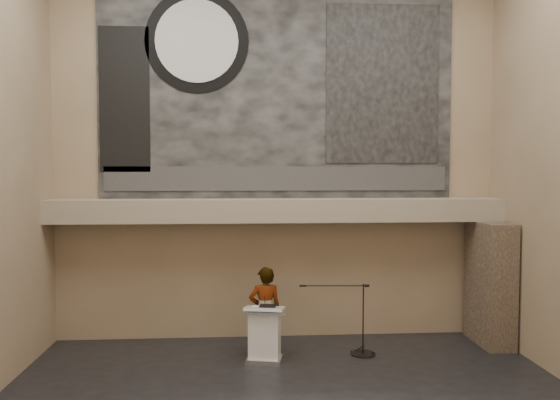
{
  "coord_description": "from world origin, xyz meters",
  "views": [
    {
      "loc": [
        -0.8,
        -8.42,
        3.82
      ],
      "look_at": [
        0.0,
        3.2,
        3.2
      ],
      "focal_mm": 35.0,
      "sensor_mm": 36.0,
      "label": 1
    }
  ],
  "objects": [
    {
      "name": "wall_front",
      "position": [
        0.0,
        -4.0,
        4.25
      ],
      "size": [
        10.0,
        0.02,
        8.5
      ],
      "primitive_type": "cube",
      "color": "#857354",
      "rests_on": "floor"
    },
    {
      "name": "stone_pier",
      "position": [
        4.65,
        3.15,
        1.35
      ],
      "size": [
        0.6,
        1.4,
        2.7
      ],
      "primitive_type": "cube",
      "color": "#423428",
      "rests_on": "floor"
    },
    {
      "name": "soffit",
      "position": [
        0.0,
        3.6,
        2.95
      ],
      "size": [
        10.0,
        0.8,
        0.5
      ],
      "primitive_type": "cube",
      "color": "gray",
      "rests_on": "wall_back"
    },
    {
      "name": "banner_clock_rim",
      "position": [
        -1.8,
        3.93,
        6.7
      ],
      "size": [
        2.3,
        0.02,
        2.3
      ],
      "primitive_type": "cylinder",
      "rotation": [
        1.57,
        0.0,
        0.0
      ],
      "color": "black",
      "rests_on": "banner"
    },
    {
      "name": "lectern",
      "position": [
        -0.37,
        2.36,
        0.55
      ],
      "size": [
        0.87,
        0.69,
        1.14
      ],
      "rotation": [
        0.0,
        0.0,
        -0.21
      ],
      "color": "silver",
      "rests_on": "floor"
    },
    {
      "name": "banner_clock_face",
      "position": [
        -1.8,
        3.91,
        6.7
      ],
      "size": [
        1.84,
        0.02,
        1.84
      ],
      "primitive_type": "cylinder",
      "rotation": [
        1.57,
        0.0,
        0.0
      ],
      "color": "silver",
      "rests_on": "banner"
    },
    {
      "name": "wall_back",
      "position": [
        0.0,
        4.0,
        4.25
      ],
      "size": [
        10.0,
        0.02,
        8.5
      ],
      "primitive_type": "cube",
      "color": "#857354",
      "rests_on": "floor"
    },
    {
      "name": "speaker_person",
      "position": [
        -0.34,
        2.7,
        0.92
      ],
      "size": [
        0.73,
        0.53,
        1.85
      ],
      "primitive_type": "imported",
      "rotation": [
        0.0,
        0.0,
        3.27
      ],
      "color": "white",
      "rests_on": "floor"
    },
    {
      "name": "banner_brick_print",
      "position": [
        -3.4,
        3.93,
        5.4
      ],
      "size": [
        1.1,
        0.02,
        3.2
      ],
      "primitive_type": "cube",
      "color": "black",
      "rests_on": "banner"
    },
    {
      "name": "sprinkler_left",
      "position": [
        -1.6,
        3.55,
        2.67
      ],
      "size": [
        0.04,
        0.04,
        0.06
      ],
      "primitive_type": "cylinder",
      "color": "#B2893D",
      "rests_on": "soffit"
    },
    {
      "name": "banner_text_strip",
      "position": [
        0.0,
        3.93,
        3.65
      ],
      "size": [
        7.76,
        0.02,
        0.55
      ],
      "primitive_type": "cube",
      "color": "#2F2F2F",
      "rests_on": "banner"
    },
    {
      "name": "sprinkler_right",
      "position": [
        1.9,
        3.55,
        2.67
      ],
      "size": [
        0.04,
        0.04,
        0.06
      ],
      "primitive_type": "cylinder",
      "color": "#B2893D",
      "rests_on": "soffit"
    },
    {
      "name": "banner",
      "position": [
        0.0,
        3.97,
        5.7
      ],
      "size": [
        8.0,
        0.05,
        5.0
      ],
      "primitive_type": "cube",
      "color": "black",
      "rests_on": "wall_back"
    },
    {
      "name": "banner_building_print",
      "position": [
        2.4,
        3.93,
        5.8
      ],
      "size": [
        2.6,
        0.02,
        3.6
      ],
      "primitive_type": "cube",
      "color": "black",
      "rests_on": "banner"
    },
    {
      "name": "mic_stand",
      "position": [
        1.64,
        2.61,
        0.23
      ],
      "size": [
        1.59,
        0.52,
        1.49
      ],
      "rotation": [
        0.0,
        0.0,
        -0.06
      ],
      "color": "black",
      "rests_on": "floor"
    },
    {
      "name": "binder",
      "position": [
        -0.3,
        2.34,
        1.12
      ],
      "size": [
        0.36,
        0.31,
        0.04
      ],
      "primitive_type": "cube",
      "rotation": [
        0.0,
        0.0,
        -0.19
      ],
      "color": "black",
      "rests_on": "lectern"
    },
    {
      "name": "papers",
      "position": [
        -0.53,
        2.32,
        1.1
      ],
      "size": [
        0.25,
        0.31,
        0.0
      ],
      "primitive_type": "cube",
      "rotation": [
        0.0,
        0.0,
        -0.2
      ],
      "color": "white",
      "rests_on": "lectern"
    }
  ]
}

